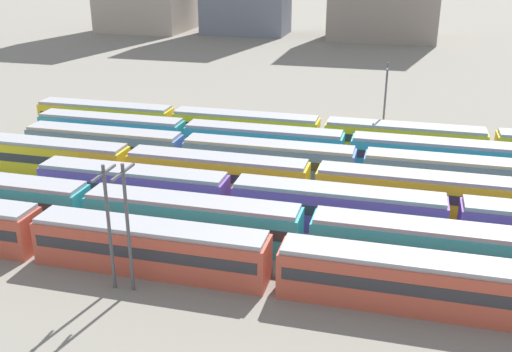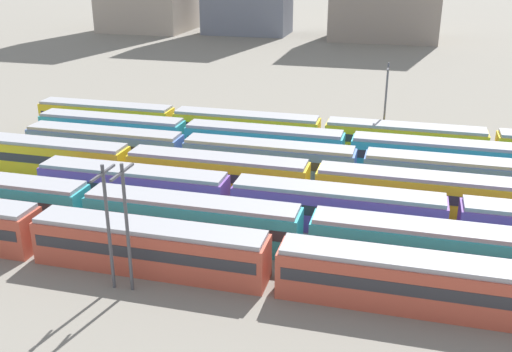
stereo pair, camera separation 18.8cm
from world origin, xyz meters
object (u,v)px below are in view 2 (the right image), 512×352
object	(u,v)px
train_track_2	(337,208)
train_track_3	(416,193)
train_track_5	(347,150)
train_track_0	(273,263)
catenary_pole_0	(108,221)
train_track_4	(458,177)
catenary_pole_2	(127,222)
train_track_6	(491,147)
catenary_pole_1	(386,101)

from	to	relation	value
train_track_2	train_track_3	size ratio (longest dim) A/B	0.60
train_track_2	train_track_5	xyz separation A→B (m)	(-0.87, 15.60, 0.00)
train_track_0	catenary_pole_0	bearing A→B (deg)	-164.74
train_track_4	catenary_pole_2	xyz separation A→B (m)	(-23.07, -23.72, 3.41)
train_track_0	train_track_6	size ratio (longest dim) A/B	0.66
train_track_4	catenary_pole_0	bearing A→B (deg)	-135.79
train_track_0	catenary_pole_2	xyz separation A→B (m)	(-9.58, -2.92, 3.41)
train_track_5	catenary_pole_0	bearing A→B (deg)	-114.46
train_track_6	catenary_pole_0	xyz separation A→B (m)	(-28.54, -34.19, 3.32)
train_track_0	catenary_pole_1	size ratio (longest dim) A/B	7.35
train_track_2	catenary_pole_1	distance (m)	24.07
catenary_pole_2	train_track_0	bearing A→B (deg)	16.97
train_track_3	catenary_pole_1	world-z (taller)	catenary_pole_1
catenary_pole_2	catenary_pole_0	bearing A→B (deg)	-177.21
train_track_4	train_track_6	distance (m)	11.18
catenary_pole_1	train_track_4	bearing A→B (deg)	-59.11
train_track_4	train_track_6	size ratio (longest dim) A/B	0.83
train_track_2	train_track_5	distance (m)	15.62
train_track_2	catenary_pole_1	bearing A→B (deg)	84.05
train_track_3	train_track_4	bearing A→B (deg)	53.05
train_track_3	catenary_pole_2	bearing A→B (deg)	-135.96
catenary_pole_0	catenary_pole_2	size ratio (longest dim) A/B	0.98
train_track_5	catenary_pole_1	xyz separation A→B (m)	(3.34, 8.05, 3.73)
train_track_6	catenary_pole_0	world-z (taller)	catenary_pole_0
train_track_5	catenary_pole_0	distance (m)	32.02
train_track_0	train_track_5	size ratio (longest dim) A/B	1.00
train_track_3	train_track_2	bearing A→B (deg)	-141.26
train_track_2	catenary_pole_0	world-z (taller)	catenary_pole_0
train_track_5	train_track_6	world-z (taller)	same
train_track_2	train_track_4	xyz separation A→B (m)	(10.39, 10.40, 0.00)
train_track_0	catenary_pole_2	bearing A→B (deg)	-163.03
train_track_0	train_track_2	size ratio (longest dim) A/B	1.34
catenary_pole_0	catenary_pole_1	size ratio (longest dim) A/B	0.92
train_track_5	catenary_pole_1	world-z (taller)	catenary_pole_1
train_track_2	train_track_6	size ratio (longest dim) A/B	0.50
train_track_4	catenary_pole_2	size ratio (longest dim) A/B	9.80
catenary_pole_2	train_track_5	bearing A→B (deg)	67.81
catenary_pole_0	catenary_pole_1	distance (m)	40.56
train_track_0	catenary_pole_0	size ratio (longest dim) A/B	7.97
train_track_2	catenary_pole_2	size ratio (longest dim) A/B	5.84
catenary_pole_1	catenary_pole_2	size ratio (longest dim) A/B	1.06
train_track_6	catenary_pole_2	bearing A→B (deg)	-128.52
train_track_3	catenary_pole_1	distance (m)	19.25
train_track_2	catenary_pole_2	xyz separation A→B (m)	(-12.67, -13.32, 3.41)
train_track_0	catenary_pole_2	world-z (taller)	catenary_pole_2
train_track_3	train_track_4	distance (m)	6.51
train_track_0	catenary_pole_2	size ratio (longest dim) A/B	7.82
catenary_pole_0	catenary_pole_2	world-z (taller)	catenary_pole_2
train_track_3	train_track_6	distance (m)	17.53
train_track_6	train_track_0	bearing A→B (deg)	-119.40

